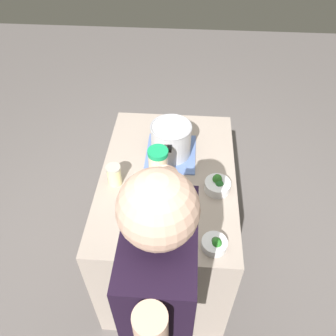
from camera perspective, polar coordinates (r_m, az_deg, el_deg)
name	(u,v)px	position (r m, az deg, el deg)	size (l,w,h in m)	color
ground_plane	(168,255)	(2.63, 0.00, -14.29)	(8.00, 8.00, 0.00)	#655E5C
counter_slab	(168,220)	(2.27, 0.00, -8.69)	(1.12, 0.76, 0.87)	#A09084
dish_cloth	(171,153)	(2.05, 0.49, 2.50)	(0.34, 0.29, 0.01)	#5772AE
cooking_pot	(171,139)	(1.98, 0.51, 4.80)	(0.31, 0.24, 0.20)	#B7B7BC
lemonade_pitcher	(158,169)	(1.78, -1.61, -0.16)	(0.10, 0.10, 0.26)	beige
mason_jar	(114,175)	(1.87, -8.95, -1.14)	(0.08, 0.08, 0.12)	beige
broccoli_bowl_front	(162,207)	(1.74, -0.94, -6.49)	(0.12, 0.12, 0.07)	silver
broccoli_bowl_center	(218,185)	(1.85, 8.26, -2.84)	(0.14, 0.14, 0.09)	silver
broccoli_bowl_back	(215,244)	(1.63, 7.82, -12.37)	(0.12, 0.12, 0.07)	silver
person_cook	(162,321)	(1.40, -1.06, -24.08)	(0.50, 0.20, 1.73)	#405460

